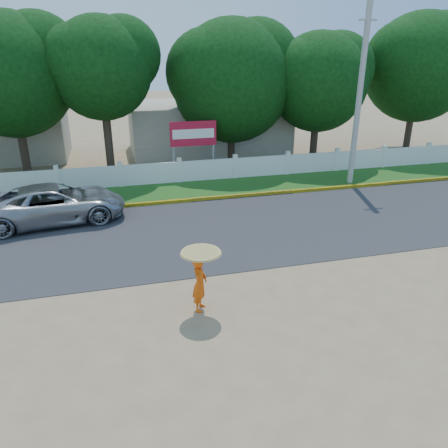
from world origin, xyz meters
name	(u,v)px	position (x,y,z in m)	size (l,w,h in m)	color
ground	(241,290)	(0.00, 0.00, 0.00)	(120.00, 120.00, 0.00)	#9E8460
road	(208,231)	(0.00, 4.50, 0.01)	(60.00, 7.00, 0.02)	#38383A
grass_verge	(185,190)	(0.00, 9.75, 0.01)	(60.00, 3.50, 0.03)	#2D601E
curb	(191,200)	(0.00, 8.05, 0.08)	(40.00, 0.18, 0.16)	yellow
fence	(180,172)	(0.00, 11.20, 0.55)	(40.00, 0.10, 1.10)	silver
building_near	(207,127)	(3.00, 18.00, 1.60)	(10.00, 6.00, 3.20)	#B7AD99
utility_pole	(359,98)	(8.56, 8.87, 4.27)	(0.28, 0.28, 8.53)	#9A9A97
vehicle	(55,204)	(-5.73, 7.05, 0.76)	(2.54, 5.50, 1.53)	#999BA0
monk_with_parasol	(200,268)	(-1.34, -0.69, 1.27)	(1.08, 1.08, 1.96)	#E6540C
billboard	(193,137)	(0.98, 12.30, 2.14)	(2.50, 0.13, 2.95)	gray
tree_row	(216,78)	(2.80, 14.52, 4.96)	(36.13, 7.67, 8.72)	#473828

